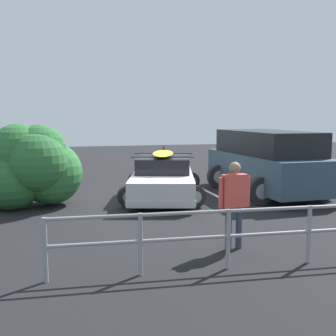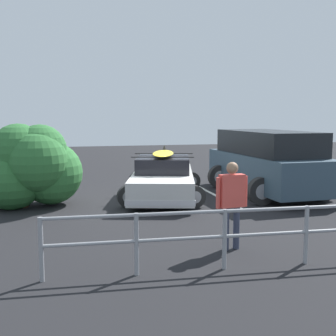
# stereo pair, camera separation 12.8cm
# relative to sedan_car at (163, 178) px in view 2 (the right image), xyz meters

# --- Properties ---
(ground_plane) EXTENTS (44.00, 44.00, 0.02)m
(ground_plane) POSITION_rel_sedan_car_xyz_m (0.45, 0.34, -0.59)
(ground_plane) COLOR black
(ground_plane) RESTS_ON ground
(parking_stripe) EXTENTS (0.12, 4.54, 0.00)m
(parking_stripe) POSITION_rel_sedan_car_xyz_m (-1.61, 0.04, -0.58)
(parking_stripe) COLOR silver
(parking_stripe) RESTS_ON ground
(sedan_car) EXTENTS (2.95, 4.60, 1.48)m
(sedan_car) POSITION_rel_sedan_car_xyz_m (0.00, 0.00, 0.00)
(sedan_car) COLOR silver
(sedan_car) RESTS_ON ground
(suv_car) EXTENTS (2.80, 4.99, 1.93)m
(suv_car) POSITION_rel_sedan_car_xyz_m (-3.24, 0.17, 0.41)
(suv_car) COLOR #334756
(suv_car) RESTS_ON ground
(person_bystander) EXTENTS (0.61, 0.22, 1.58)m
(person_bystander) POSITION_rel_sedan_car_xyz_m (-0.06, 4.98, 0.37)
(person_bystander) COLOR #33384C
(person_bystander) RESTS_ON ground
(railing_fence) EXTENTS (8.30, 0.57, 0.95)m
(railing_fence) POSITION_rel_sedan_car_xyz_m (-0.95, 5.96, 0.05)
(railing_fence) COLOR gray
(railing_fence) RESTS_ON ground
(bush_near_left) EXTENTS (2.65, 2.04, 2.24)m
(bush_near_left) POSITION_rel_sedan_car_xyz_m (3.67, 0.42, 0.56)
(bush_near_left) COLOR brown
(bush_near_left) RESTS_ON ground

